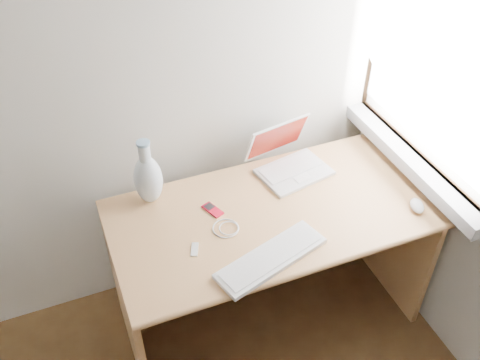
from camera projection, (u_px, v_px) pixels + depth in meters
name	position (u px, v px, depth m)	size (l,w,h in m)	color
window	(440.00, 59.00, 2.05)	(0.11, 0.99, 1.10)	white
desk	(263.00, 232.00, 2.41)	(1.34, 0.67, 0.71)	tan
laptop	(291.00, 160.00, 2.41)	(0.34, 0.31, 0.21)	white
external_keyboard	(271.00, 258.00, 2.01)	(0.48, 0.26, 0.02)	white
mouse	(417.00, 206.00, 2.23)	(0.06, 0.09, 0.03)	white
ipod	(213.00, 210.00, 2.23)	(0.08, 0.11, 0.01)	#B80C26
cable_coil	(226.00, 228.00, 2.15)	(0.11, 0.11, 0.01)	white
remote	(195.00, 249.00, 2.06)	(0.03, 0.07, 0.01)	white
vase	(148.00, 178.00, 2.20)	(0.12, 0.12, 0.31)	white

